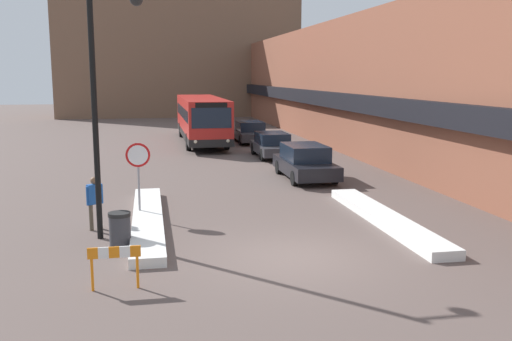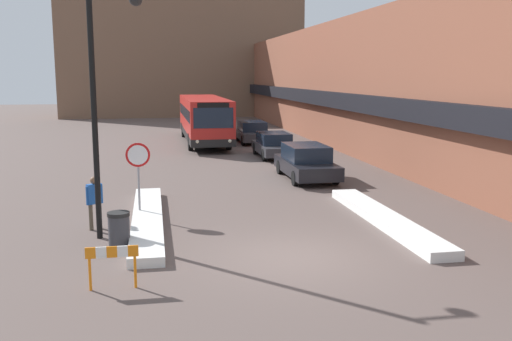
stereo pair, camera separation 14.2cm
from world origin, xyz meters
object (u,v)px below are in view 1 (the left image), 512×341
street_lamp (104,88)px  trash_bin (120,230)px  construction_barricade (114,259)px  parked_car_back (250,132)px  parked_car_middle (272,145)px  pedestrian (95,198)px  city_bus (202,118)px  parked_car_front (305,162)px  stop_sign (138,164)px

street_lamp → trash_bin: street_lamp is taller
trash_bin → street_lamp: bearing=108.2°
street_lamp → construction_barricade: street_lamp is taller
parked_car_back → parked_car_middle: bearing=-90.0°
parked_car_back → pedestrian: pedestrian is taller
city_bus → parked_car_middle: city_bus is taller
trash_bin → parked_car_back: bearing=71.7°
parked_car_middle → pedestrian: size_ratio=2.74×
pedestrian → city_bus: bearing=47.2°
parked_car_middle → city_bus: bearing=113.0°
parked_car_front → construction_barricade: 14.10m
city_bus → parked_car_front: size_ratio=2.68×
pedestrian → trash_bin: 2.14m
pedestrian → trash_bin: size_ratio=1.66×
parked_car_front → pedestrian: 10.84m
street_lamp → trash_bin: bearing=-71.8°
parked_car_front → stop_sign: 9.20m
city_bus → construction_barricade: city_bus is taller
parked_car_middle → trash_bin: parked_car_middle is taller
city_bus → parked_car_front: city_bus is taller
construction_barricade → pedestrian: bearing=99.4°
trash_bin → construction_barricade: size_ratio=0.86×
parked_car_front → parked_car_middle: parked_car_front is taller
street_lamp → construction_barricade: bearing=-84.9°
pedestrian → trash_bin: (0.79, -1.93, -0.47)m
trash_bin → construction_barricade: (0.04, -3.04, 0.19)m
parked_car_middle → street_lamp: (-7.83, -14.70, 3.47)m
stop_sign → street_lamp: street_lamp is taller
city_bus → trash_bin: 23.66m
stop_sign → street_lamp: (-0.79, -2.09, 2.41)m
parked_car_front → parked_car_back: size_ratio=1.04×
parked_car_back → construction_barricade: (-7.47, -25.80, -0.05)m
city_bus → stop_sign: (-3.83, -20.16, 0.10)m
parked_car_middle → stop_sign: (-7.04, -12.60, 1.06)m
street_lamp → parked_car_front: bearing=45.4°
parked_car_front → stop_sign: (-7.04, -5.84, 1.01)m
stop_sign → pedestrian: 1.87m
parked_car_front → street_lamp: size_ratio=0.69×
parked_car_front → pedestrian: (-8.30, -6.97, 0.20)m
stop_sign → construction_barricade: stop_sign is taller
parked_car_back → street_lamp: (-7.83, -21.78, 3.45)m
construction_barricade → parked_car_front: bearing=58.0°
parked_car_back → stop_sign: size_ratio=1.87×
parked_car_back → stop_sign: (-7.04, -19.68, 1.04)m
street_lamp → parked_car_middle: bearing=62.0°
city_bus → trash_bin: (-4.30, -23.23, -1.17)m
city_bus → parked_car_back: (3.21, -0.48, -0.94)m
parked_car_front → parked_car_back: 13.85m
parked_car_back → stop_sign: 20.93m
parked_car_middle → parked_car_back: 7.08m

